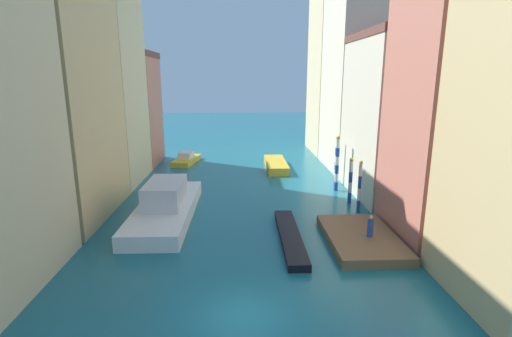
{
  "coord_description": "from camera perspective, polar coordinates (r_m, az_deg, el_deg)",
  "views": [
    {
      "loc": [
        -0.09,
        -15.03,
        10.45
      ],
      "look_at": [
        1.51,
        22.11,
        1.5
      ],
      "focal_mm": 26.66,
      "sensor_mm": 36.0,
      "label": 1
    }
  ],
  "objects": [
    {
      "name": "building_left_3",
      "position": [
        48.95,
        -18.66,
        8.46
      ],
      "size": [
        6.92,
        7.57,
        13.39
      ],
      "color": "#C6705B",
      "rests_on": "ground"
    },
    {
      "name": "waterfront_dock",
      "position": [
        25.91,
        15.49,
        -10.05
      ],
      "size": [
        4.37,
        7.21,
        0.6
      ],
      "color": "brown",
      "rests_on": "ground"
    },
    {
      "name": "mooring_pole_0",
      "position": [
        30.77,
        15.27,
        -2.58
      ],
      "size": [
        0.29,
        0.29,
        4.24
      ],
      "color": "#1E479E",
      "rests_on": "ground"
    },
    {
      "name": "mooring_pole_3",
      "position": [
        38.47,
        11.92,
        1.18
      ],
      "size": [
        0.28,
        0.28,
        4.74
      ],
      "color": "#1E479E",
      "rests_on": "ground"
    },
    {
      "name": "building_left_1",
      "position": [
        31.67,
        -28.33,
        11.95
      ],
      "size": [
        6.92,
        10.95,
        20.86
      ],
      "color": "#DBB77A",
      "rests_on": "ground"
    },
    {
      "name": "building_right_4",
      "position": [
        55.53,
        12.15,
        13.94
      ],
      "size": [
        6.92,
        10.05,
        22.22
      ],
      "color": "beige",
      "rests_on": "ground"
    },
    {
      "name": "ground_plane",
      "position": [
        40.89,
        -2.26,
        -1.28
      ],
      "size": [
        154.0,
        154.0,
        0.0
      ],
      "primitive_type": "plane",
      "color": "#196070"
    },
    {
      "name": "building_right_2",
      "position": [
        35.8,
        20.16,
        7.39
      ],
      "size": [
        6.92,
        10.58,
        14.23
      ],
      "color": "beige",
      "rests_on": "ground"
    },
    {
      "name": "person_on_dock",
      "position": [
        25.34,
        16.77,
        -8.36
      ],
      "size": [
        0.36,
        0.36,
        1.41
      ],
      "color": "#234C93",
      "rests_on": "waterfront_dock"
    },
    {
      "name": "building_right_3",
      "position": [
        45.6,
        15.36,
        12.71
      ],
      "size": [
        6.92,
        10.36,
        20.3
      ],
      "color": "beige",
      "rests_on": "ground"
    },
    {
      "name": "mooring_pole_1",
      "position": [
        32.97,
        13.99,
        -1.68
      ],
      "size": [
        0.34,
        0.34,
        3.94
      ],
      "color": "#1E479E",
      "rests_on": "ground"
    },
    {
      "name": "gondola_black",
      "position": [
        25.5,
        5.13,
        -10.13
      ],
      "size": [
        1.34,
        8.79,
        0.47
      ],
      "color": "black",
      "rests_on": "ground"
    },
    {
      "name": "mooring_pole_2",
      "position": [
        36.23,
        12.07,
        0.86
      ],
      "size": [
        0.39,
        0.39,
        5.26
      ],
      "color": "#1E479E",
      "rests_on": "ground"
    },
    {
      "name": "building_right_1",
      "position": [
        27.33,
        27.95,
        9.43
      ],
      "size": [
        6.92,
        7.51,
        18.42
      ],
      "color": "#C6705B",
      "rests_on": "ground"
    },
    {
      "name": "building_left_2",
      "position": [
        40.89,
        -22.36,
        13.37
      ],
      "size": [
        6.92,
        9.06,
        22.03
      ],
      "color": "beige",
      "rests_on": "ground"
    },
    {
      "name": "vaporetto_white",
      "position": [
        29.92,
        -13.37,
        -5.37
      ],
      "size": [
        4.14,
        12.57,
        2.81
      ],
      "color": "white",
      "rests_on": "ground"
    },
    {
      "name": "motorboat_0",
      "position": [
        48.34,
        -10.41,
        1.41
      ],
      "size": [
        3.22,
        5.97,
        1.38
      ],
      "color": "gold",
      "rests_on": "ground"
    },
    {
      "name": "motorboat_1",
      "position": [
        44.67,
        3.01,
        0.57
      ],
      "size": [
        2.34,
        7.61,
        0.89
      ],
      "color": "gold",
      "rests_on": "ground"
    }
  ]
}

